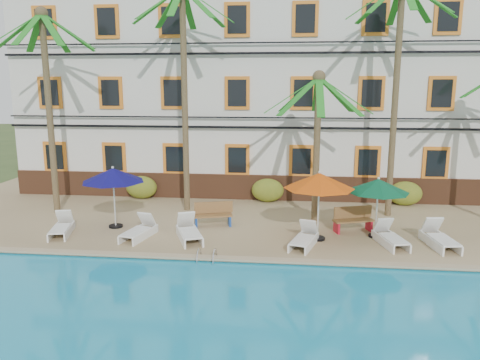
# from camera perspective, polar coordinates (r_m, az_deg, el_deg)

# --- Properties ---
(ground) EXTENTS (100.00, 100.00, 0.00)m
(ground) POSITION_cam_1_polar(r_m,az_deg,el_deg) (15.72, 2.31, -9.44)
(ground) COLOR #384C23
(ground) RESTS_ON ground
(pool_deck) EXTENTS (30.00, 12.00, 0.25)m
(pool_deck) POSITION_cam_1_polar(r_m,az_deg,el_deg) (20.42, 3.25, -4.10)
(pool_deck) COLOR tan
(pool_deck) RESTS_ON ground
(pool_coping) EXTENTS (30.00, 0.35, 0.06)m
(pool_coping) POSITION_cam_1_polar(r_m,az_deg,el_deg) (14.78, 2.08, -9.67)
(pool_coping) COLOR tan
(pool_coping) RESTS_ON pool_deck
(hotel_building) EXTENTS (25.40, 6.44, 10.22)m
(hotel_building) POSITION_cam_1_polar(r_m,az_deg,el_deg) (24.65, 4.00, 10.94)
(hotel_building) COLOR silver
(hotel_building) RESTS_ON pool_deck
(palm_a) EXTENTS (4.17, 4.17, 8.41)m
(palm_a) POSITION_cam_1_polar(r_m,az_deg,el_deg) (20.95, -22.45, 10.65)
(palm_a) COLOR brown
(palm_a) RESTS_ON pool_deck
(palm_b) EXTENTS (4.17, 4.17, 9.45)m
(palm_b) POSITION_cam_1_polar(r_m,az_deg,el_deg) (19.95, -6.84, 13.11)
(palm_b) COLOR brown
(palm_b) RESTS_ON pool_deck
(palm_c) EXTENTS (4.17, 4.17, 5.92)m
(palm_c) POSITION_cam_1_polar(r_m,az_deg,el_deg) (18.49, 9.43, 6.79)
(palm_c) COLOR brown
(palm_c) RESTS_ON pool_deck
(palm_d) EXTENTS (4.17, 4.17, 9.52)m
(palm_d) POSITION_cam_1_polar(r_m,az_deg,el_deg) (19.92, 18.61, 12.72)
(palm_d) COLOR brown
(palm_d) RESTS_ON pool_deck
(shrub_left) EXTENTS (1.50, 0.90, 1.10)m
(shrub_left) POSITION_cam_1_polar(r_m,az_deg,el_deg) (22.89, -11.92, -0.87)
(shrub_left) COLOR #215C1A
(shrub_left) RESTS_ON pool_deck
(shrub_mid) EXTENTS (1.50, 0.90, 1.10)m
(shrub_mid) POSITION_cam_1_polar(r_m,az_deg,el_deg) (21.81, 3.39, -1.26)
(shrub_mid) COLOR #215C1A
(shrub_mid) RESTS_ON pool_deck
(shrub_right) EXTENTS (1.50, 0.90, 1.10)m
(shrub_right) POSITION_cam_1_polar(r_m,az_deg,el_deg) (22.41, 19.50, -1.56)
(shrub_right) COLOR #215C1A
(shrub_right) RESTS_ON pool_deck
(umbrella_blue) EXTENTS (2.37, 2.37, 2.38)m
(umbrella_blue) POSITION_cam_1_polar(r_m,az_deg,el_deg) (18.23, -15.22, 0.55)
(umbrella_blue) COLOR black
(umbrella_blue) RESTS_ON pool_deck
(umbrella_red) EXTENTS (2.47, 2.47, 2.47)m
(umbrella_red) POSITION_cam_1_polar(r_m,az_deg,el_deg) (16.37, 9.64, -0.13)
(umbrella_red) COLOR black
(umbrella_red) RESTS_ON pool_deck
(umbrella_green) EXTENTS (2.20, 2.20, 2.20)m
(umbrella_green) POSITION_cam_1_polar(r_m,az_deg,el_deg) (17.16, 16.49, -0.71)
(umbrella_green) COLOR black
(umbrella_green) RESTS_ON pool_deck
(lounger_a) EXTENTS (1.03, 1.83, 0.82)m
(lounger_a) POSITION_cam_1_polar(r_m,az_deg,el_deg) (18.34, -20.91, -5.41)
(lounger_a) COLOR white
(lounger_a) RESTS_ON pool_deck
(lounger_b) EXTENTS (0.99, 1.84, 0.83)m
(lounger_b) POSITION_cam_1_polar(r_m,az_deg,el_deg) (17.17, -12.19, -6.02)
(lounger_b) COLOR white
(lounger_b) RESTS_ON pool_deck
(lounger_c) EXTENTS (1.34, 2.01, 0.90)m
(lounger_c) POSITION_cam_1_polar(r_m,az_deg,el_deg) (16.70, -6.24, -6.25)
(lounger_c) COLOR white
(lounger_c) RESTS_ON pool_deck
(lounger_d) EXTENTS (1.10, 1.84, 0.82)m
(lounger_d) POSITION_cam_1_polar(r_m,az_deg,el_deg) (16.10, 7.83, -7.07)
(lounger_d) COLOR white
(lounger_d) RESTS_ON pool_deck
(lounger_e) EXTENTS (1.03, 1.87, 0.84)m
(lounger_e) POSITION_cam_1_polar(r_m,az_deg,el_deg) (16.87, 17.82, -6.65)
(lounger_e) COLOR white
(lounger_e) RESTS_ON pool_deck
(lounger_f) EXTENTS (0.94, 1.97, 0.89)m
(lounger_f) POSITION_cam_1_polar(r_m,az_deg,el_deg) (17.29, 23.13, -6.52)
(lounger_f) COLOR white
(lounger_f) RESTS_ON pool_deck
(bench_left) EXTENTS (1.57, 0.86, 0.93)m
(bench_left) POSITION_cam_1_polar(r_m,az_deg,el_deg) (18.15, -3.37, -4.15)
(bench_left) COLOR olive
(bench_left) RESTS_ON pool_deck
(bench_right) EXTENTS (1.57, 0.92, 0.93)m
(bench_right) POSITION_cam_1_polar(r_m,az_deg,el_deg) (17.97, 13.53, -4.63)
(bench_right) COLOR olive
(bench_right) RESTS_ON pool_deck
(pool_ladder) EXTENTS (0.54, 0.74, 0.74)m
(pool_ladder) POSITION_cam_1_polar(r_m,az_deg,el_deg) (14.88, -4.06, -9.67)
(pool_ladder) COLOR silver
(pool_ladder) RESTS_ON ground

